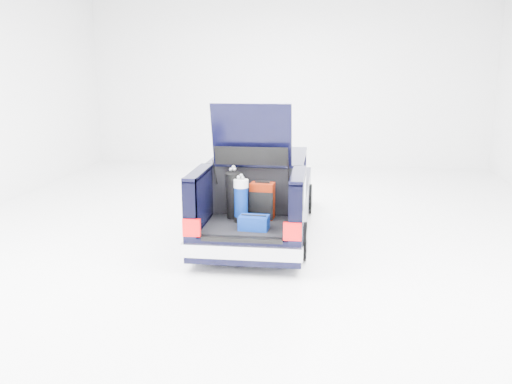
# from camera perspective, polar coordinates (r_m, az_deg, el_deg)

# --- Properties ---
(ground) EXTENTS (14.00, 14.00, 0.00)m
(ground) POSITION_cam_1_polar(r_m,az_deg,el_deg) (10.10, 0.36, -4.26)
(ground) COLOR white
(ground) RESTS_ON ground
(car) EXTENTS (1.87, 4.65, 2.47)m
(car) POSITION_cam_1_polar(r_m,az_deg,el_deg) (10.02, 0.44, -0.41)
(car) COLOR black
(car) RESTS_ON ground
(red_suitcase) EXTENTS (0.40, 0.27, 0.62)m
(red_suitcase) POSITION_cam_1_polar(r_m,az_deg,el_deg) (8.76, 0.67, -0.94)
(red_suitcase) COLOR #631403
(red_suitcase) RESTS_ON car
(black_golf_bag) EXTENTS (0.25, 0.33, 0.87)m
(black_golf_bag) POSITION_cam_1_polar(r_m,az_deg,el_deg) (8.75, -2.40, -0.32)
(black_golf_bag) COLOR black
(black_golf_bag) RESTS_ON car
(blue_golf_bag) EXTENTS (0.30, 0.30, 0.78)m
(blue_golf_bag) POSITION_cam_1_polar(r_m,az_deg,el_deg) (8.57, -1.58, -0.88)
(blue_golf_bag) COLOR black
(blue_golf_bag) RESTS_ON car
(blue_duffel) EXTENTS (0.46, 0.32, 0.23)m
(blue_duffel) POSITION_cam_1_polar(r_m,az_deg,el_deg) (8.23, -0.22, -3.24)
(blue_duffel) COLOR navy
(blue_duffel) RESTS_ON car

